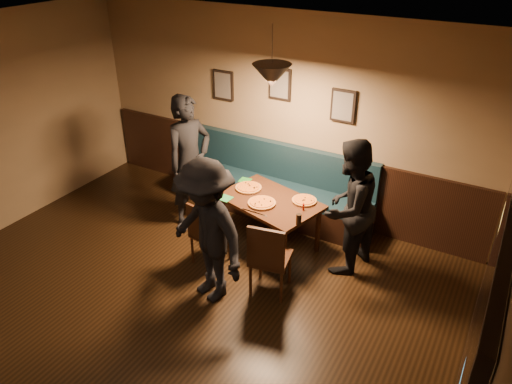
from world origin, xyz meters
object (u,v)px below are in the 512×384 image
Objects in this scene: chair_near_right at (271,256)px; soda_glass at (299,219)px; diner_front at (207,232)px; diner_left at (190,162)px; chair_near_left at (210,232)px; dining_table at (269,222)px; diner_right at (348,207)px; tabasco_bottle at (303,207)px; booth_bench at (269,182)px.

chair_near_right is 6.96× the size of soda_glass.
chair_near_right is at bearing 54.94° from diner_front.
soda_glass is at bearing -82.50° from diner_left.
chair_near_left is at bearing 142.15° from diner_front.
chair_near_left is at bearing -113.76° from diner_left.
diner_right is at bearing 17.32° from dining_table.
dining_table is at bearing 177.56° from tabasco_bottle.
diner_left reaches higher than soda_glass.
diner_front reaches higher than dining_table.
booth_bench is 1.42m from soda_glass.
soda_glass is (-0.45, -0.37, -0.10)m from diner_right.
tabasco_bottle is at bearing -39.88° from booth_bench.
booth_bench reaches higher than tabasco_bottle.
dining_table is 0.61m from tabasco_bottle.
soda_glass reaches higher than dining_table.
diner_right reaches higher than tabasco_bottle.
chair_near_left is 1.13m from diner_left.
tabasco_bottle is at bearing -69.12° from diner_right.
booth_bench is at bearing 140.12° from tabasco_bottle.
diner_left is 13.63× the size of soda_glass.
diner_right is (1.46, 0.73, 0.41)m from chair_near_left.
dining_table is at bearing 149.21° from soda_glass.
dining_table is at bearing 64.55° from chair_near_left.
chair_near_right is 0.56× the size of diner_front.
diner_front reaches higher than tabasco_bottle.
chair_near_right is at bearing 0.77° from chair_near_left.
booth_bench reaches higher than dining_table.
chair_near_right is at bearing -103.38° from soda_glass.
booth_bench is at bearing 95.28° from chair_near_left.
diner_left is at bearing 146.57° from chair_near_left.
diner_front is at bearing -81.72° from booth_bench.
diner_left reaches higher than chair_near_left.
diner_front is at bearing -127.39° from soda_glass.
diner_left is at bearing -164.18° from dining_table.
soda_glass is at bearing -15.79° from dining_table.
soda_glass is (0.11, 0.47, 0.26)m from chair_near_right.
diner_left reaches higher than diner_front.
chair_near_left is at bearing 161.76° from chair_near_right.
dining_table is 0.68× the size of diner_left.
chair_near_left is 0.46× the size of diner_left.
diner_front is at bearing -27.64° from diner_right.
chair_near_right reaches higher than chair_near_left.
diner_front is at bearing -48.77° from chair_near_left.
diner_left is (-1.65, 0.78, 0.45)m from chair_near_right.
tabasco_bottle is (0.92, 0.67, 0.29)m from chair_near_left.
diner_left is 1.10× the size of diner_right.
soda_glass reaches higher than tabasco_bottle.
booth_bench is 3.52× the size of chair_near_left.
diner_right is (2.22, 0.06, -0.09)m from diner_left.
diner_front is at bearing -155.00° from chair_near_right.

